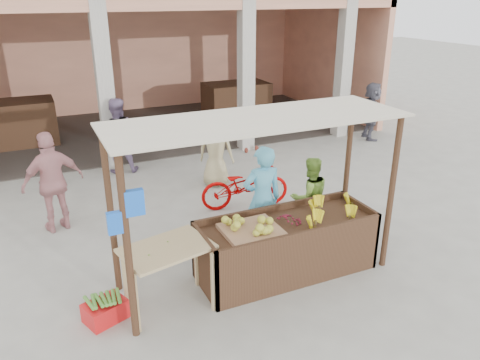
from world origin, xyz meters
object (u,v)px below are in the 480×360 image
vendor_blue (262,196)px  vendor_green (310,195)px  red_crate (105,311)px  motorcycle (245,184)px  fruit_stall (286,248)px  side_table (167,257)px

vendor_blue → vendor_green: size_ratio=1.26×
red_crate → motorcycle: motorcycle is taller
motorcycle → fruit_stall: bearing=179.2°
side_table → motorcycle: size_ratio=0.69×
side_table → red_crate: (-0.83, 0.07, -0.62)m
side_table → red_crate: 1.04m
vendor_blue → motorcycle: vendor_blue is taller
fruit_stall → red_crate: 2.65m
red_crate → motorcycle: size_ratio=0.28×
vendor_blue → motorcycle: size_ratio=1.04×
fruit_stall → vendor_blue: (-0.01, 0.77, 0.53)m
side_table → red_crate: bearing=162.1°
fruit_stall → side_table: (-1.81, -0.08, 0.35)m
side_table → motorcycle: bearing=34.2°
red_crate → side_table: bearing=-26.1°
side_table → vendor_green: 2.89m
side_table → vendor_blue: bearing=12.5°
motorcycle → vendor_blue: bearing=174.0°
vendor_green → vendor_blue: bearing=11.2°
red_crate → vendor_blue: (2.62, 0.78, 0.80)m
vendor_blue → vendor_green: vendor_blue is taller
side_table → motorcycle: 3.29m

